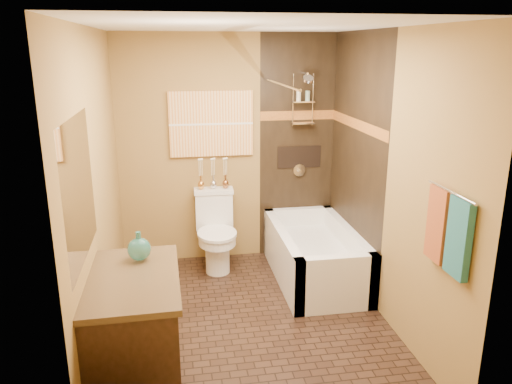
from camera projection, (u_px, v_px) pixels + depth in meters
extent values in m
plane|color=black|center=(250.00, 322.00, 4.43)|extent=(3.00, 3.00, 0.00)
cube|color=olive|center=(98.00, 193.00, 3.88)|extent=(0.02, 3.00, 2.50)
cube|color=olive|center=(388.00, 180.00, 4.27)|extent=(0.02, 3.00, 2.50)
cube|color=olive|center=(229.00, 150.00, 5.50)|extent=(2.40, 0.02, 2.50)
cube|color=olive|center=(294.00, 261.00, 2.66)|extent=(2.40, 0.02, 2.50)
plane|color=silver|center=(249.00, 26.00, 3.73)|extent=(3.00, 3.00, 0.00)
cube|color=black|center=(297.00, 148.00, 5.61)|extent=(0.85, 0.01, 2.50)
cube|color=black|center=(355.00, 161.00, 4.98)|extent=(0.01, 1.50, 2.50)
cube|color=brown|center=(298.00, 115.00, 5.50)|extent=(0.85, 0.01, 0.10)
cube|color=brown|center=(357.00, 124.00, 4.87)|extent=(0.01, 1.50, 0.10)
cube|color=black|center=(299.00, 157.00, 5.64)|extent=(0.50, 0.01, 0.25)
cylinder|color=silver|center=(304.00, 73.00, 5.25)|extent=(0.02, 0.26, 0.02)
cylinder|color=silver|center=(308.00, 79.00, 5.12)|extent=(0.11, 0.11, 0.09)
cylinder|color=silver|center=(299.00, 170.00, 5.66)|extent=(0.14, 0.02, 0.14)
cylinder|color=silver|center=(279.00, 83.00, 4.63)|extent=(0.03, 1.55, 0.03)
cylinder|color=silver|center=(451.00, 192.00, 3.21)|extent=(0.02, 0.55, 0.02)
cube|color=#1C5A60|center=(459.00, 238.00, 3.17)|extent=(0.05, 0.22, 0.52)
cube|color=#99411B|center=(438.00, 224.00, 3.41)|extent=(0.05, 0.22, 0.52)
cube|color=orange|center=(211.00, 124.00, 5.36)|extent=(0.90, 0.04, 0.70)
cube|color=white|center=(79.00, 190.00, 3.07)|extent=(0.01, 1.00, 0.90)
cube|color=white|center=(336.00, 284.00, 4.53)|extent=(0.80, 0.10, 0.55)
cube|color=white|center=(298.00, 230.00, 5.85)|extent=(0.80, 0.10, 0.55)
cube|color=white|center=(282.00, 256.00, 5.13)|extent=(0.10, 1.50, 0.55)
cube|color=white|center=(347.00, 252.00, 5.24)|extent=(0.10, 1.50, 0.55)
cube|color=white|center=(314.00, 263.00, 5.22)|extent=(0.64, 1.34, 0.35)
cube|color=white|center=(214.00, 210.00, 5.54)|extent=(0.41, 0.20, 0.41)
cube|color=white|center=(214.00, 191.00, 5.48)|extent=(0.43, 0.22, 0.04)
cylinder|color=white|center=(218.00, 254.00, 5.35)|extent=(0.26, 0.26, 0.41)
cylinder|color=white|center=(217.00, 239.00, 5.30)|extent=(0.40, 0.40, 0.11)
cylinder|color=white|center=(217.00, 234.00, 5.28)|extent=(0.42, 0.42, 0.03)
cube|color=black|center=(135.00, 339.00, 3.42)|extent=(0.60, 0.97, 0.85)
cube|color=black|center=(132.00, 280.00, 3.29)|extent=(0.64, 1.02, 0.04)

